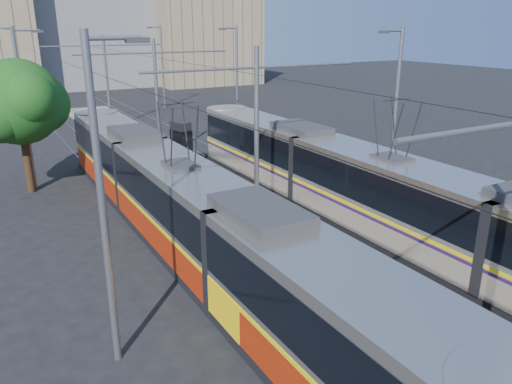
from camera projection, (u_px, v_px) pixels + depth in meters
ground at (392, 315)px, 14.58m from camera, size 160.00×160.00×0.00m
platform at (179, 170)px, 28.52m from camera, size 4.00×50.00×0.30m
tactile_strip_left at (154, 171)px, 27.79m from camera, size 0.70×50.00×0.01m
tactile_strip_right at (202, 164)px, 29.15m from camera, size 0.70×50.00×0.01m
rails at (179, 172)px, 28.56m from camera, size 8.71×70.00×0.03m
tram_left at (183, 207)px, 18.25m from camera, size 2.43×28.11×5.50m
tram_right at (389, 196)px, 19.06m from camera, size 2.43×29.72×5.50m
catenary at (195, 99)px, 24.78m from camera, size 9.20×70.00×7.00m
street_lamps at (151, 91)px, 30.52m from camera, size 15.18×38.22×8.00m
shelter at (181, 144)px, 28.18m from camera, size 0.99×1.32×2.61m
tree at (24, 103)px, 24.19m from camera, size 4.53×4.19×6.59m
building_centre at (90, 29)px, 67.67m from camera, size 18.36×14.28×14.98m
building_right at (203, 38)px, 69.70m from camera, size 14.28×10.20×12.54m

